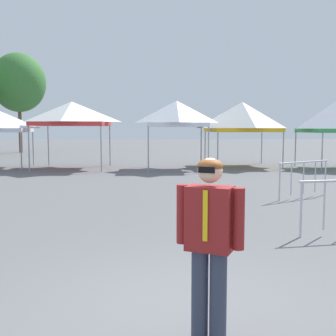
# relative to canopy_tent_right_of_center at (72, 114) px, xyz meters

# --- Properties ---
(ground_plane) EXTENTS (140.00, 140.00, 0.00)m
(ground_plane) POSITION_rel_canopy_tent_right_of_center_xyz_m (3.76, -16.70, -2.75)
(ground_plane) COLOR slate
(canopy_tent_right_of_center) EXTENTS (3.69, 3.69, 3.35)m
(canopy_tent_right_of_center) POSITION_rel_canopy_tent_right_of_center_xyz_m (0.00, 0.00, 0.00)
(canopy_tent_right_of_center) COLOR #9E9EA3
(canopy_tent_right_of_center) RESTS_ON ground
(canopy_tent_behind_right) EXTENTS (3.02, 3.02, 3.37)m
(canopy_tent_behind_right) POSITION_rel_canopy_tent_right_of_center_xyz_m (5.20, -0.64, -0.01)
(canopy_tent_behind_right) COLOR #9E9EA3
(canopy_tent_behind_right) RESTS_ON ground
(canopy_tent_far_right) EXTENTS (3.58, 3.58, 3.41)m
(canopy_tent_far_right) POSITION_rel_canopy_tent_right_of_center_xyz_m (8.80, 0.62, -0.13)
(canopy_tent_far_right) COLOR #9E9EA3
(canopy_tent_far_right) RESTS_ON ground
(canopy_tent_far_left) EXTENTS (3.14, 3.14, 3.36)m
(canopy_tent_far_left) POSITION_rel_canopy_tent_right_of_center_xyz_m (13.19, -0.82, -0.16)
(canopy_tent_far_left) COLOR #9E9EA3
(canopy_tent_far_left) RESTS_ON ground
(person_foreground) EXTENTS (0.59, 0.41, 1.78)m
(person_foreground) POSITION_rel_canopy_tent_right_of_center_xyz_m (3.96, -17.48, -1.71)
(person_foreground) COLOR #33384C
(person_foreground) RESTS_ON ground
(tree_behind_tents_right) EXTENTS (4.35, 4.35, 8.12)m
(tree_behind_tents_right) POSITION_rel_canopy_tent_right_of_center_xyz_m (-6.43, 14.01, 2.97)
(tree_behind_tents_right) COLOR brown
(tree_behind_tents_right) RESTS_ON ground
(crowd_barrier_mid_lot) EXTENTS (1.87, 1.04, 1.08)m
(crowd_barrier_mid_lot) POSITION_rel_canopy_tent_right_of_center_xyz_m (8.14, -9.42, -1.99)
(crowd_barrier_mid_lot) COLOR #B7BABF
(crowd_barrier_mid_lot) RESTS_ON ground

